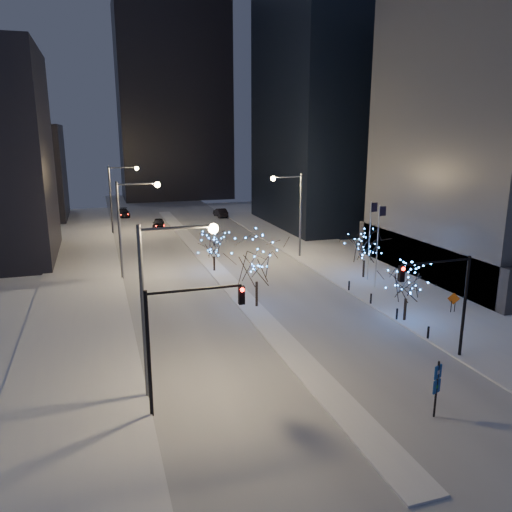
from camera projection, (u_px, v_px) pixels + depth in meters
name	position (u px, v px, depth m)	size (l,w,h in m)	color
ground	(323.00, 387.00, 29.49)	(160.00, 160.00, 0.00)	white
road	(202.00, 254.00, 61.84)	(20.00, 130.00, 0.02)	silver
median	(211.00, 263.00, 57.20)	(2.00, 80.00, 0.15)	silver
east_sidewalk	(372.00, 275.00, 52.40)	(10.00, 90.00, 0.15)	silver
west_sidewalk	(80.00, 303.00, 43.80)	(8.00, 90.00, 0.15)	silver
filler_west_far	(8.00, 173.00, 84.56)	(18.00, 16.00, 16.00)	black
horizon_block	(174.00, 104.00, 111.27)	(24.00, 14.00, 42.00)	black
street_lamp_w_near	(162.00, 287.00, 27.13)	(4.40, 0.56, 10.00)	#595E66
street_lamp_w_mid	(129.00, 216.00, 50.23)	(4.40, 0.56, 10.00)	#595E66
street_lamp_w_far	(117.00, 190.00, 73.34)	(4.40, 0.56, 10.00)	#595E66
street_lamp_east	(294.00, 204.00, 58.66)	(3.90, 0.56, 10.00)	#595E66
traffic_signal_west	(178.00, 329.00, 25.84)	(5.26, 0.43, 7.00)	black
traffic_signal_east	(446.00, 292.00, 31.92)	(5.26, 0.43, 7.00)	black
flagpoles	(374.00, 237.00, 48.24)	(1.35, 2.60, 8.00)	silver
bollards	(383.00, 306.00, 41.61)	(0.16, 12.16, 0.90)	black
car_near	(158.00, 223.00, 78.78)	(1.75, 4.36, 1.48)	black
car_mid	(220.00, 213.00, 89.23)	(1.61, 4.61, 1.52)	black
car_far	(124.00, 213.00, 89.36)	(1.95, 4.80, 1.39)	black
holiday_tree_median_near	(257.00, 261.00, 41.98)	(5.73, 5.73, 6.17)	black
holiday_tree_median_far	(214.00, 245.00, 53.37)	(4.48, 4.48, 4.36)	black
holiday_tree_plaza_near	(407.00, 282.00, 39.01)	(4.91, 4.91, 4.81)	black
holiday_tree_plaza_far	(365.00, 246.00, 50.77)	(4.91, 4.91, 5.21)	black
wayfinding_sign	(437.00, 383.00, 25.95)	(0.56, 0.27, 3.21)	black
construction_sign	(454.00, 300.00, 41.23)	(0.95, 0.44, 1.69)	black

